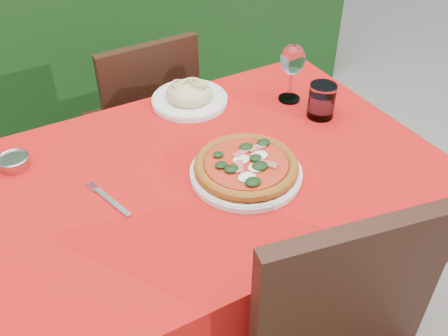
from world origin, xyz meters
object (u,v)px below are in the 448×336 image
pasta_plate (189,96)px  pizza_plate (246,168)px  wine_glass (292,62)px  fork (113,202)px  steel_ramekin (14,162)px  water_glass (321,102)px  chair_far (146,119)px

pasta_plate → pizza_plate: bearing=-94.7°
wine_glass → fork: (-0.69, -0.20, -0.14)m
pasta_plate → steel_ramekin: size_ratio=3.16×
wine_glass → fork: wine_glass is taller
pizza_plate → wine_glass: size_ratio=1.63×
pizza_plate → fork: pizza_plate is taller
pasta_plate → water_glass: water_glass is taller
chair_far → pasta_plate: bearing=95.3°
chair_far → pasta_plate: size_ratio=3.41×
pizza_plate → pasta_plate: bearing=85.3°
fork → steel_ramekin: (-0.19, 0.28, 0.01)m
pasta_plate → fork: 0.52m
pizza_plate → wine_glass: bearing=39.1°
wine_glass → chair_far: bearing=124.7°
pasta_plate → water_glass: 0.43m
pasta_plate → fork: size_ratio=1.28×
fork → chair_far: bearing=47.1°
pasta_plate → steel_ramekin: pasta_plate is taller
pasta_plate → steel_ramekin: (-0.58, -0.07, -0.01)m
pizza_plate → steel_ramekin: bearing=147.3°
pizza_plate → steel_ramekin: size_ratio=4.06×
steel_ramekin → pizza_plate: bearing=-32.7°
pizza_plate → fork: size_ratio=1.65×
wine_glass → pasta_plate: bearing=154.1°
chair_far → fork: chair_far is taller
pasta_plate → wine_glass: size_ratio=1.27×
chair_far → pizza_plate: chair_far is taller
pizza_plate → wine_glass: (0.34, 0.27, 0.11)m
water_glass → wine_glass: wine_glass is taller
water_glass → chair_far: bearing=120.6°
chair_far → wine_glass: 0.72m
fork → steel_ramekin: bearing=108.0°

